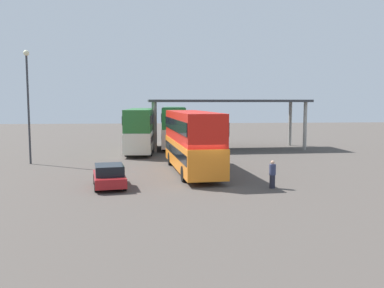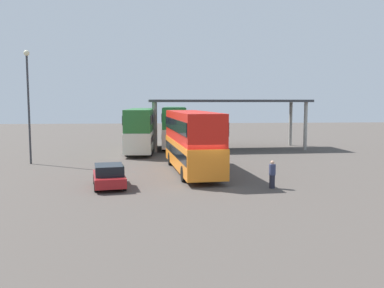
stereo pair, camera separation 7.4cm
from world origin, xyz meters
name	(u,v)px [view 1 (the left image)]	position (x,y,z in m)	size (l,w,h in m)	color
ground_plane	(202,185)	(0.00, 0.00, 0.00)	(140.00, 140.00, 0.00)	#4B443F
double_decker_main	(192,139)	(-0.24, 4.55, 2.34)	(3.49, 11.22, 4.27)	orange
parked_hatchback	(109,176)	(-5.48, -0.24, 0.67)	(2.33, 3.94, 1.35)	maroon
double_decker_near_canopy	(141,128)	(-4.29, 16.91, 2.33)	(2.83, 11.18, 4.24)	silver
double_decker_mid_row	(174,125)	(-0.85, 20.64, 2.37)	(2.88, 10.86, 4.33)	silver
depot_canopy	(228,103)	(4.71, 18.76, 4.77)	(16.80, 6.14, 5.16)	#33353A
lamppost_tall	(28,94)	(-12.79, 9.43, 5.54)	(0.44, 0.44, 8.96)	#33353A
pedestrian_waiting	(272,175)	(3.92, -1.27, 0.80)	(0.38, 0.38, 1.61)	#262633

